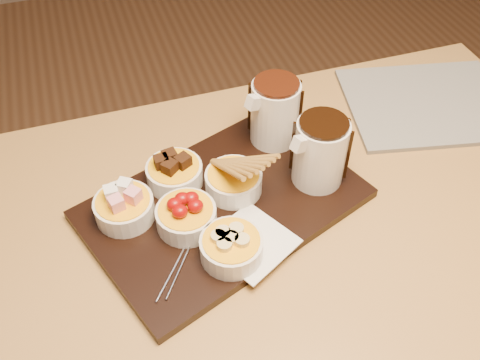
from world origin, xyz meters
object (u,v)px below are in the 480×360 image
object	(u,v)px
serving_board	(224,204)
pitcher_dark_chocolate	(320,153)
dining_table	(292,257)
bowl_strawberries	(186,217)
pitcher_milk_chocolate	(275,113)
newspaper	(428,103)

from	to	relation	value
serving_board	pitcher_dark_chocolate	world-z (taller)	pitcher_dark_chocolate
dining_table	pitcher_dark_chocolate	bearing A→B (deg)	47.53
bowl_strawberries	pitcher_dark_chocolate	distance (m)	0.25
serving_board	bowl_strawberries	xyz separation A→B (m)	(-0.07, -0.03, 0.03)
dining_table	bowl_strawberries	distance (m)	0.23
bowl_strawberries	pitcher_dark_chocolate	size ratio (longest dim) A/B	0.80
pitcher_milk_chocolate	newspaper	distance (m)	0.36
serving_board	pitcher_milk_chocolate	distance (m)	0.20
pitcher_dark_chocolate	newspaper	bearing A→B (deg)	3.14
bowl_strawberries	pitcher_dark_chocolate	world-z (taller)	pitcher_dark_chocolate
bowl_strawberries	pitcher_dark_chocolate	bearing A→B (deg)	7.64
serving_board	pitcher_dark_chocolate	distance (m)	0.19
pitcher_dark_chocolate	pitcher_milk_chocolate	xyz separation A→B (m)	(-0.04, 0.13, 0.00)
pitcher_milk_chocolate	serving_board	bearing A→B (deg)	-158.20
newspaper	dining_table	bearing A→B (deg)	-139.45
pitcher_milk_chocolate	newspaper	world-z (taller)	pitcher_milk_chocolate
bowl_strawberries	pitcher_milk_chocolate	world-z (taller)	pitcher_milk_chocolate
pitcher_dark_chocolate	bowl_strawberries	bearing A→B (deg)	167.35
pitcher_milk_chocolate	pitcher_dark_chocolate	bearing A→B (deg)	-94.40
dining_table	newspaper	xyz separation A→B (m)	(0.39, 0.21, 0.10)
pitcher_dark_chocolate	newspaper	distance (m)	0.36
dining_table	serving_board	bearing A→B (deg)	145.82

